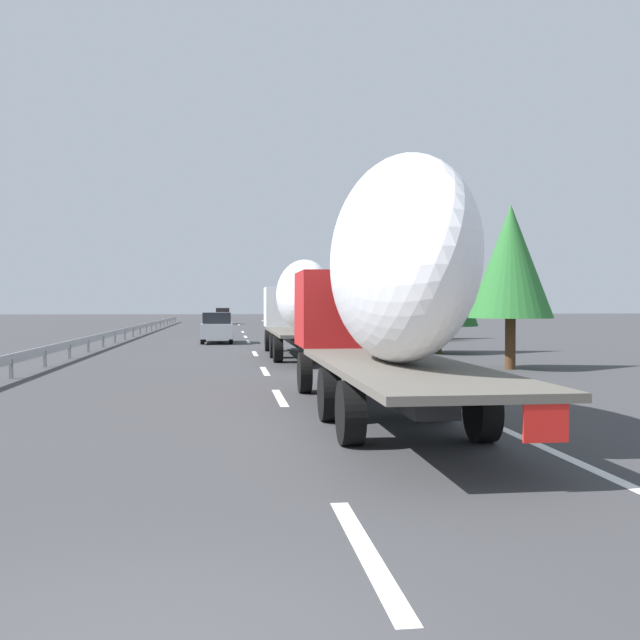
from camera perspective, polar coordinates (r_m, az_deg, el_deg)
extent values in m
plane|color=#38383A|center=(44.49, -8.03, -1.70)|extent=(260.00, 260.00, 0.00)
cube|color=white|center=(6.92, 3.65, -17.75)|extent=(3.20, 0.20, 0.01)
cube|color=white|center=(17.56, -3.20, -6.15)|extent=(3.20, 0.20, 0.01)
cube|color=white|center=(24.56, -4.39, -4.05)|extent=(3.20, 0.20, 0.01)
cube|color=white|center=(33.31, -5.17, -2.66)|extent=(3.20, 0.20, 0.01)
cube|color=white|center=(44.13, -5.70, -1.71)|extent=(3.20, 0.20, 0.01)
cube|color=white|center=(50.93, -5.92, -1.32)|extent=(3.20, 0.20, 0.01)
cube|color=white|center=(59.98, -6.13, -0.94)|extent=(3.20, 0.20, 0.01)
cube|color=white|center=(81.27, -6.44, -0.38)|extent=(3.20, 0.20, 0.01)
cube|color=white|center=(49.73, -1.61, -1.38)|extent=(110.00, 0.20, 0.01)
cube|color=silver|center=(35.08, -2.34, 1.04)|extent=(2.40, 2.50, 1.90)
cube|color=black|center=(36.18, -2.49, 1.84)|extent=(0.08, 2.12, 0.80)
cube|color=#262628|center=(32.27, -1.90, -1.60)|extent=(10.51, 0.70, 0.24)
cube|color=#59544C|center=(29.42, -1.37, -0.96)|extent=(9.02, 2.50, 0.12)
ellipsoid|color=white|center=(28.99, -1.29, 1.96)|extent=(6.14, 2.20, 2.86)
cube|color=red|center=(25.07, 1.26, -1.88)|extent=(0.04, 0.56, 0.56)
cylinder|color=black|center=(35.04, -4.13, -1.62)|extent=(1.04, 0.30, 1.04)
cylinder|color=black|center=(35.23, -0.55, -1.61)|extent=(1.04, 0.30, 1.04)
cylinder|color=black|center=(30.55, -3.66, -2.04)|extent=(1.04, 0.35, 1.04)
cylinder|color=black|center=(30.77, 0.44, -2.02)|extent=(1.04, 0.35, 1.04)
cylinder|color=black|center=(28.16, -3.35, -2.32)|extent=(1.04, 0.35, 1.04)
cylinder|color=black|center=(28.39, 1.09, -2.29)|extent=(1.04, 0.35, 1.04)
cube|color=#B21919|center=(18.49, 2.17, 0.89)|extent=(2.40, 2.50, 1.90)
cube|color=black|center=(19.58, 1.64, 2.37)|extent=(0.08, 2.12, 0.80)
cube|color=#262628|center=(15.77, 3.87, -4.55)|extent=(10.47, 0.70, 0.24)
cube|color=#59544C|center=(12.96, 6.33, -3.72)|extent=(8.98, 2.50, 0.12)
ellipsoid|color=white|center=(13.29, 5.97, 4.64)|extent=(7.08, 2.20, 3.70)
cube|color=red|center=(9.01, 17.44, -7.48)|extent=(0.04, 0.56, 0.56)
cylinder|color=black|center=(18.42, -1.22, -4.19)|extent=(1.04, 0.30, 1.04)
cylinder|color=black|center=(18.78, 5.48, -4.09)|extent=(1.04, 0.30, 1.04)
cylinder|color=black|center=(13.99, 0.75, -5.90)|extent=(1.04, 0.35, 1.04)
cylinder|color=black|center=(14.46, 9.45, -5.69)|extent=(1.04, 0.35, 1.04)
cylinder|color=black|center=(11.64, 2.42, -7.35)|extent=(1.04, 0.35, 1.04)
cylinder|color=black|center=(12.20, 12.73, -6.98)|extent=(1.04, 0.35, 1.04)
cube|color=#ADB2B7|center=(42.87, -8.14, -0.82)|extent=(4.66, 1.81, 0.84)
cube|color=black|center=(42.50, -8.15, 0.16)|extent=(2.56, 1.59, 0.65)
cylinder|color=black|center=(44.35, -9.16, -1.30)|extent=(0.64, 0.22, 0.64)
cylinder|color=black|center=(44.33, -7.08, -1.29)|extent=(0.64, 0.22, 0.64)
cylinder|color=black|center=(41.46, -9.28, -1.47)|extent=(0.64, 0.22, 0.64)
cylinder|color=black|center=(41.44, -7.06, -1.47)|extent=(0.64, 0.22, 0.64)
cube|color=red|center=(84.95, -7.70, 0.18)|extent=(4.46, 1.75, 0.84)
cube|color=black|center=(84.61, -7.71, 0.71)|extent=(2.45, 1.54, 0.73)
cylinder|color=black|center=(86.35, -8.21, -0.08)|extent=(0.64, 0.22, 0.64)
cylinder|color=black|center=(86.34, -7.18, -0.08)|extent=(0.64, 0.22, 0.64)
cylinder|color=black|center=(83.58, -8.24, -0.12)|extent=(0.64, 0.22, 0.64)
cylinder|color=black|center=(83.57, -7.18, -0.12)|extent=(0.64, 0.22, 0.64)
cylinder|color=gray|center=(47.38, 0.13, -0.05)|extent=(0.10, 0.10, 2.41)
cube|color=#2D569E|center=(47.37, 0.13, 1.83)|extent=(0.06, 0.90, 0.70)
cylinder|color=#472D19|center=(43.85, 5.36, -0.78)|extent=(0.30, 0.30, 1.46)
cone|color=#286B2D|center=(43.85, 5.37, 3.22)|extent=(2.64, 2.64, 4.66)
cylinder|color=#472D19|center=(47.26, 7.31, -0.67)|extent=(0.38, 0.38, 1.41)
cone|color=#286B2D|center=(47.27, 7.32, 3.33)|extent=(3.39, 3.39, 5.20)
cylinder|color=#472D19|center=(54.32, 5.79, -0.23)|extent=(0.31, 0.31, 1.78)
cone|color=#1E5B23|center=(54.33, 5.80, 2.81)|extent=(2.72, 2.72, 3.99)
cylinder|color=#472D19|center=(33.79, 9.41, -1.55)|extent=(0.25, 0.25, 1.27)
cone|color=#194C1E|center=(33.80, 9.43, 4.27)|extent=(3.56, 3.56, 5.59)
cylinder|color=#472D19|center=(25.98, 14.82, -1.82)|extent=(0.36, 0.36, 1.79)
cone|color=#286B2D|center=(25.99, 14.86, 4.50)|extent=(2.93, 2.93, 3.94)
cube|color=#9EA0A5|center=(47.91, -15.18, -0.81)|extent=(94.00, 0.06, 0.32)
cube|color=slate|center=(23.90, -23.25, -3.57)|extent=(0.10, 0.10, 0.60)
cube|color=slate|center=(27.85, -20.94, -2.89)|extent=(0.10, 0.10, 0.60)
cube|color=slate|center=(31.82, -19.21, -2.37)|extent=(0.10, 0.10, 0.60)
cube|color=slate|center=(35.83, -17.86, -1.97)|extent=(0.10, 0.10, 0.60)
cube|color=slate|center=(39.84, -16.79, -1.65)|extent=(0.10, 0.10, 0.60)
cube|color=slate|center=(43.88, -15.91, -1.38)|extent=(0.10, 0.10, 0.60)
cube|color=slate|center=(47.92, -15.18, -1.16)|extent=(0.10, 0.10, 0.60)
cube|color=slate|center=(51.97, -14.57, -0.98)|extent=(0.10, 0.10, 0.60)
cube|color=slate|center=(56.02, -14.04, -0.82)|extent=(0.10, 0.10, 0.60)
cube|color=slate|center=(60.08, -13.58, -0.68)|extent=(0.10, 0.10, 0.60)
cube|color=slate|center=(64.14, -13.19, -0.56)|extent=(0.10, 0.10, 0.60)
cube|color=slate|center=(68.21, -12.84, -0.46)|extent=(0.10, 0.10, 0.60)
cube|color=slate|center=(72.27, -12.52, -0.36)|extent=(0.10, 0.10, 0.60)
cube|color=slate|center=(76.34, -12.25, -0.28)|extent=(0.10, 0.10, 0.60)
cube|color=slate|center=(80.41, -12.00, -0.20)|extent=(0.10, 0.10, 0.60)
cube|color=slate|center=(84.49, -11.77, -0.14)|extent=(0.10, 0.10, 0.60)
cube|color=slate|center=(88.56, -11.57, -0.07)|extent=(0.10, 0.10, 0.60)
cube|color=slate|center=(92.64, -11.38, -0.02)|extent=(0.10, 0.10, 0.60)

